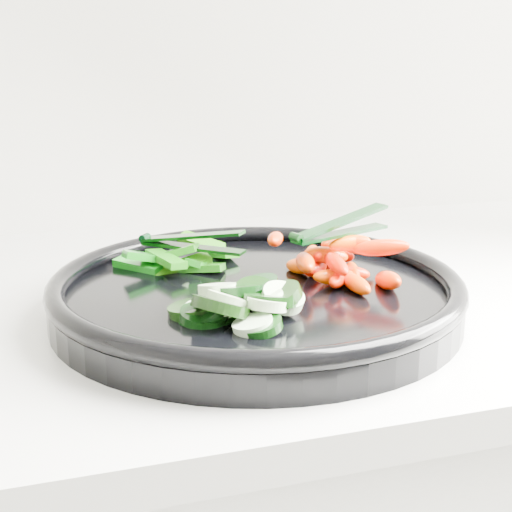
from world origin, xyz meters
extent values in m
cube|color=silver|center=(0.00, 1.70, 0.92)|extent=(2.02, 0.62, 0.03)
cylinder|color=black|center=(0.05, 1.61, 0.94)|extent=(0.37, 0.37, 0.02)
torus|color=black|center=(0.05, 1.61, 0.96)|extent=(0.37, 0.37, 0.02)
cylinder|color=black|center=(0.00, 1.55, 0.96)|extent=(0.05, 0.04, 0.02)
cylinder|color=#D5F8C6|center=(0.00, 1.55, 0.96)|extent=(0.03, 0.03, 0.02)
cylinder|color=black|center=(0.02, 1.51, 0.96)|extent=(0.05, 0.05, 0.02)
cylinder|color=#DDF9C7|center=(0.02, 1.51, 0.96)|extent=(0.04, 0.04, 0.02)
cylinder|color=black|center=(-0.01, 1.56, 0.96)|extent=(0.07, 0.07, 0.02)
cylinder|color=#B8D3A9|center=(0.00, 1.55, 0.96)|extent=(0.04, 0.04, 0.01)
cylinder|color=black|center=(-0.01, 1.54, 0.96)|extent=(0.05, 0.05, 0.02)
cylinder|color=#D5F7C6|center=(-0.01, 1.55, 0.96)|extent=(0.04, 0.04, 0.01)
cylinder|color=black|center=(-0.01, 1.55, 0.96)|extent=(0.04, 0.04, 0.02)
cylinder|color=beige|center=(-0.01, 1.56, 0.96)|extent=(0.04, 0.04, 0.02)
cylinder|color=black|center=(0.05, 1.54, 0.97)|extent=(0.06, 0.06, 0.03)
cylinder|color=beige|center=(0.04, 1.54, 0.97)|extent=(0.04, 0.04, 0.02)
cylinder|color=black|center=(0.02, 1.57, 0.97)|extent=(0.04, 0.05, 0.02)
cylinder|color=beige|center=(0.01, 1.58, 0.97)|extent=(0.04, 0.04, 0.02)
cylinder|color=black|center=(0.00, 1.54, 0.97)|extent=(0.06, 0.06, 0.03)
cylinder|color=#DBF6C4|center=(0.01, 1.55, 0.97)|extent=(0.04, 0.04, 0.03)
cylinder|color=black|center=(0.04, 1.56, 0.97)|extent=(0.05, 0.05, 0.03)
cylinder|color=beige|center=(0.05, 1.54, 0.97)|extent=(0.05, 0.05, 0.03)
cylinder|color=black|center=(0.04, 1.57, 0.97)|extent=(0.04, 0.04, 0.02)
cylinder|color=beige|center=(0.05, 1.56, 0.97)|extent=(0.03, 0.03, 0.02)
cylinder|color=black|center=(0.04, 1.54, 0.97)|extent=(0.06, 0.06, 0.02)
cylinder|color=#D7ECBD|center=(0.04, 1.53, 0.97)|extent=(0.05, 0.05, 0.02)
ellipsoid|color=#DA4900|center=(0.14, 1.61, 0.96)|extent=(0.02, 0.04, 0.02)
ellipsoid|color=#E25300|center=(0.13, 1.60, 0.96)|extent=(0.05, 0.02, 0.02)
ellipsoid|color=#E14F00|center=(0.13, 1.57, 0.96)|extent=(0.02, 0.05, 0.02)
ellipsoid|color=#EC5E00|center=(0.11, 1.64, 0.96)|extent=(0.03, 0.05, 0.03)
ellipsoid|color=#DF3D00|center=(0.17, 1.58, 0.96)|extent=(0.02, 0.06, 0.03)
ellipsoid|color=#F60E00|center=(0.12, 1.63, 0.96)|extent=(0.05, 0.05, 0.02)
ellipsoid|color=#F12F00|center=(0.12, 1.59, 0.96)|extent=(0.03, 0.04, 0.02)
ellipsoid|color=red|center=(0.14, 1.61, 0.96)|extent=(0.05, 0.02, 0.02)
ellipsoid|color=#FF2700|center=(0.16, 1.67, 0.96)|extent=(0.03, 0.05, 0.02)
ellipsoid|color=#E44E00|center=(0.13, 1.67, 0.96)|extent=(0.03, 0.05, 0.02)
ellipsoid|color=#E24900|center=(0.10, 1.61, 0.98)|extent=(0.03, 0.06, 0.02)
ellipsoid|color=#F22200|center=(0.15, 1.66, 0.98)|extent=(0.05, 0.05, 0.03)
ellipsoid|color=#F21800|center=(0.12, 1.63, 0.98)|extent=(0.03, 0.04, 0.02)
ellipsoid|color=#FF1900|center=(0.12, 1.59, 0.98)|extent=(0.02, 0.05, 0.02)
ellipsoid|color=#DA4D00|center=(0.13, 1.62, 0.98)|extent=(0.05, 0.02, 0.03)
ellipsoid|color=#EF1400|center=(0.17, 1.64, 0.98)|extent=(0.05, 0.03, 0.02)
ellipsoid|color=#FC5500|center=(0.14, 1.61, 0.99)|extent=(0.04, 0.03, 0.02)
ellipsoid|color=#E23700|center=(0.08, 1.64, 0.99)|extent=(0.03, 0.04, 0.02)
ellipsoid|color=#FA4C00|center=(0.14, 1.61, 0.99)|extent=(0.04, 0.02, 0.02)
ellipsoid|color=#E94200|center=(0.16, 1.59, 0.99)|extent=(0.05, 0.04, 0.02)
cube|color=#146609|center=(0.02, 1.69, 0.96)|extent=(0.04, 0.05, 0.02)
cube|color=#116609|center=(0.05, 1.72, 0.96)|extent=(0.03, 0.05, 0.02)
cube|color=#1B6A0A|center=(0.02, 1.68, 0.96)|extent=(0.05, 0.04, 0.01)
cube|color=#256D0A|center=(0.00, 1.69, 0.96)|extent=(0.06, 0.03, 0.02)
cube|color=#0A6A0D|center=(-0.04, 1.70, 0.96)|extent=(0.05, 0.05, 0.01)
cube|color=#1E6B0A|center=(-0.01, 1.69, 0.96)|extent=(0.03, 0.05, 0.02)
cube|color=#1C6709|center=(-0.01, 1.70, 0.97)|extent=(0.06, 0.04, 0.02)
cube|color=#0A6C0D|center=(-0.03, 1.69, 0.97)|extent=(0.05, 0.03, 0.02)
cube|color=#196809|center=(-0.02, 1.68, 0.97)|extent=(0.03, 0.06, 0.01)
cube|color=#23740B|center=(0.03, 1.74, 0.97)|extent=(0.05, 0.05, 0.02)
cylinder|color=black|center=(0.09, 1.60, 1.00)|extent=(0.01, 0.01, 0.01)
cube|color=black|center=(0.14, 1.62, 1.00)|extent=(0.11, 0.05, 0.00)
cube|color=black|center=(0.14, 1.62, 1.01)|extent=(0.11, 0.05, 0.02)
cylinder|color=black|center=(-0.03, 1.73, 0.98)|extent=(0.01, 0.01, 0.01)
cube|color=black|center=(0.01, 1.70, 0.97)|extent=(0.09, 0.08, 0.00)
cube|color=black|center=(0.01, 1.70, 0.99)|extent=(0.09, 0.08, 0.02)
camera|label=1|loc=(-0.13, 1.02, 1.16)|focal=50.00mm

